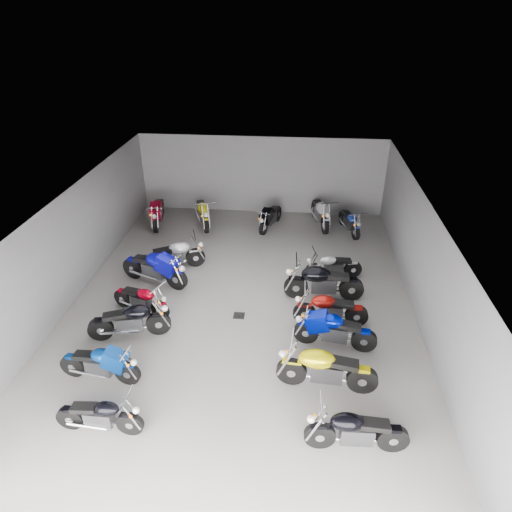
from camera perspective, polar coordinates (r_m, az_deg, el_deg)
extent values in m
plane|color=gray|center=(13.54, -1.87, -6.22)|extent=(14.00, 14.00, 0.00)
cube|color=slate|center=(19.05, 0.69, 10.05)|extent=(10.00, 0.10, 3.20)
cube|color=slate|center=(14.16, -22.49, 0.66)|extent=(0.10, 14.00, 3.20)
cube|color=slate|center=(13.07, 20.32, -1.32)|extent=(0.10, 14.00, 3.20)
cube|color=black|center=(11.96, -2.11, 6.46)|extent=(10.00, 14.00, 0.04)
cube|color=black|center=(13.13, -2.14, -7.45)|extent=(0.32, 0.32, 0.01)
cylinder|color=black|center=(10.27, -15.46, -19.54)|extent=(0.57, 0.13, 0.57)
cylinder|color=black|center=(10.76, -22.19, -18.21)|extent=(0.57, 0.15, 0.57)
cube|color=#2D2D30|center=(10.44, -19.00, -18.56)|extent=(0.58, 0.28, 0.36)
ellipsoid|color=black|center=(10.16, -18.22, -17.67)|extent=(0.61, 0.37, 0.32)
cube|color=black|center=(10.37, -20.71, -17.32)|extent=(0.55, 0.26, 0.16)
cylinder|color=black|center=(11.31, -15.72, -13.92)|extent=(0.62, 0.18, 0.61)
cylinder|color=black|center=(11.92, -21.87, -12.56)|extent=(0.62, 0.20, 0.61)
cube|color=#2D2D30|center=(11.54, -18.96, -12.89)|extent=(0.65, 0.35, 0.38)
ellipsoid|color=navy|center=(11.25, -18.26, -11.93)|extent=(0.68, 0.44, 0.34)
cube|color=black|center=(11.51, -20.53, -11.58)|extent=(0.61, 0.32, 0.17)
cylinder|color=black|center=(12.57, -12.07, -8.25)|extent=(0.67, 0.30, 0.66)
cylinder|color=black|center=(12.78, -18.83, -8.63)|extent=(0.68, 0.32, 0.66)
cube|color=#2D2D30|center=(12.59, -15.54, -8.08)|extent=(0.73, 0.47, 0.41)
ellipsoid|color=black|center=(12.37, -14.69, -6.80)|extent=(0.78, 0.58, 0.37)
cube|color=black|center=(12.48, -17.23, -7.11)|extent=(0.68, 0.44, 0.19)
cylinder|color=black|center=(13.15, -11.90, -6.58)|extent=(0.58, 0.31, 0.58)
cylinder|color=black|center=(13.89, -16.25, -5.07)|extent=(0.59, 0.33, 0.58)
cube|color=#2D2D30|center=(13.46, -14.18, -5.49)|extent=(0.65, 0.46, 0.36)
ellipsoid|color=#A20015|center=(13.19, -13.66, -4.69)|extent=(0.70, 0.55, 0.33)
cube|color=black|center=(13.49, -15.27, -4.27)|extent=(0.60, 0.43, 0.16)
cylinder|color=black|center=(14.30, -9.88, -2.84)|extent=(0.73, 0.37, 0.72)
cylinder|color=black|center=(15.18, -15.05, -1.45)|extent=(0.74, 0.39, 0.72)
cube|color=#2D2D30|center=(14.66, -12.59, -1.75)|extent=(0.80, 0.55, 0.45)
ellipsoid|color=#0B0BA1|center=(14.35, -11.94, -0.73)|extent=(0.87, 0.67, 0.41)
cube|color=black|center=(14.71, -13.86, -0.39)|extent=(0.75, 0.52, 0.20)
cylinder|color=black|center=(15.46, -7.56, -0.17)|extent=(0.66, 0.34, 0.65)
cylinder|color=black|center=(15.42, -13.01, -0.81)|extent=(0.67, 0.36, 0.65)
cube|color=#2D2D30|center=(15.37, -10.31, -0.16)|extent=(0.73, 0.51, 0.41)
ellipsoid|color=silver|center=(15.23, -9.58, 1.01)|extent=(0.79, 0.61, 0.37)
cube|color=black|center=(15.23, -11.63, 0.63)|extent=(0.68, 0.47, 0.19)
cylinder|color=black|center=(9.80, 7.97, -21.33)|extent=(0.64, 0.15, 0.63)
cylinder|color=black|center=(10.04, 16.73, -21.02)|extent=(0.64, 0.17, 0.63)
cube|color=#2D2D30|center=(9.82, 12.48, -20.86)|extent=(0.65, 0.32, 0.40)
ellipsoid|color=black|center=(9.55, 11.32, -19.67)|extent=(0.69, 0.42, 0.36)
cube|color=black|center=(9.67, 14.62, -19.71)|extent=(0.61, 0.30, 0.18)
cylinder|color=black|center=(10.92, 4.45, -14.18)|extent=(0.72, 0.20, 0.71)
cylinder|color=black|center=(10.96, 13.13, -14.83)|extent=(0.72, 0.22, 0.71)
cube|color=#2D2D30|center=(10.83, 8.83, -14.12)|extent=(0.74, 0.38, 0.44)
ellipsoid|color=#C0B307|center=(10.59, 7.63, -12.61)|extent=(0.78, 0.50, 0.40)
cube|color=black|center=(10.64, 10.92, -13.04)|extent=(0.70, 0.36, 0.20)
cylinder|color=black|center=(12.09, 6.26, -9.44)|extent=(0.66, 0.22, 0.65)
cylinder|color=black|center=(12.08, 13.34, -10.22)|extent=(0.67, 0.24, 0.65)
cube|color=#2D2D30|center=(12.00, 9.84, -9.47)|extent=(0.70, 0.39, 0.41)
ellipsoid|color=#000D8F|center=(11.80, 8.87, -8.11)|extent=(0.74, 0.50, 0.37)
cube|color=black|center=(11.82, 11.54, -8.56)|extent=(0.65, 0.36, 0.19)
cylinder|color=black|center=(12.77, 6.06, -7.10)|extent=(0.63, 0.13, 0.63)
cylinder|color=black|center=(12.90, 12.45, -7.31)|extent=(0.63, 0.15, 0.63)
cube|color=#2D2D30|center=(12.76, 9.30, -6.86)|extent=(0.64, 0.30, 0.39)
ellipsoid|color=maroon|center=(12.56, 8.43, -5.66)|extent=(0.67, 0.40, 0.35)
cube|color=black|center=(12.63, 10.83, -5.89)|extent=(0.60, 0.28, 0.18)
cylinder|color=black|center=(13.74, 5.01, -3.89)|extent=(0.73, 0.17, 0.73)
cylinder|color=black|center=(13.90, 11.83, -4.05)|extent=(0.73, 0.20, 0.73)
cube|color=#2D2D30|center=(13.74, 8.48, -3.58)|extent=(0.75, 0.37, 0.45)
ellipsoid|color=black|center=(13.52, 7.53, -2.26)|extent=(0.79, 0.48, 0.41)
cube|color=black|center=(13.61, 10.10, -2.49)|extent=(0.70, 0.34, 0.21)
cylinder|color=black|center=(14.74, 7.22, -1.90)|extent=(0.58, 0.23, 0.57)
cylinder|color=black|center=(15.07, 12.01, -1.61)|extent=(0.58, 0.24, 0.57)
cube|color=#2D2D30|center=(14.85, 9.67, -1.46)|extent=(0.62, 0.38, 0.36)
ellipsoid|color=silver|center=(14.66, 9.02, -0.55)|extent=(0.66, 0.47, 0.32)
cube|color=black|center=(14.80, 10.81, -0.57)|extent=(0.58, 0.35, 0.16)
cylinder|color=black|center=(18.05, -12.39, 3.93)|extent=(0.25, 0.70, 0.69)
cylinder|color=black|center=(19.46, -11.80, 5.89)|extent=(0.27, 0.71, 0.69)
cube|color=#2D2D30|center=(18.71, -12.12, 5.25)|extent=(0.43, 0.74, 0.43)
ellipsoid|color=#AE0A29|center=(18.36, -12.32, 5.93)|extent=(0.54, 0.79, 0.39)
cube|color=black|center=(18.91, -12.08, 6.51)|extent=(0.40, 0.70, 0.20)
cylinder|color=black|center=(17.70, -6.28, 3.94)|extent=(0.36, 0.69, 0.69)
cylinder|color=black|center=(19.11, -6.99, 5.85)|extent=(0.38, 0.70, 0.69)
cube|color=#2D2D30|center=(18.36, -6.67, 5.24)|extent=(0.54, 0.76, 0.43)
ellipsoid|color=yellow|center=(18.01, -6.62, 5.94)|extent=(0.65, 0.83, 0.39)
cube|color=black|center=(18.56, -6.88, 6.50)|extent=(0.50, 0.72, 0.19)
cylinder|color=black|center=(17.46, 0.94, 3.61)|extent=(0.32, 0.62, 0.61)
cylinder|color=black|center=(18.62, 2.65, 5.27)|extent=(0.33, 0.62, 0.61)
cube|color=#2D2D30|center=(18.00, 1.83, 4.74)|extent=(0.47, 0.68, 0.38)
ellipsoid|color=black|center=(17.70, 1.58, 5.38)|extent=(0.57, 0.74, 0.34)
cube|color=black|center=(18.15, 2.22, 5.87)|extent=(0.44, 0.63, 0.17)
cylinder|color=black|center=(17.72, 8.64, 3.84)|extent=(0.29, 0.72, 0.71)
cylinder|color=black|center=(19.13, 7.41, 5.88)|extent=(0.32, 0.72, 0.71)
cube|color=#2D2D30|center=(18.38, 8.03, 5.21)|extent=(0.48, 0.77, 0.44)
ellipsoid|color=#BBBAC2|center=(18.02, 8.29, 5.92)|extent=(0.59, 0.83, 0.40)
cube|color=black|center=(18.57, 7.82, 6.52)|extent=(0.45, 0.72, 0.20)
cylinder|color=black|center=(17.48, 12.34, 2.89)|extent=(0.28, 0.60, 0.59)
cylinder|color=black|center=(18.59, 10.80, 4.69)|extent=(0.30, 0.60, 0.59)
cube|color=#2D2D30|center=(17.99, 11.57, 4.08)|extent=(0.44, 0.65, 0.37)
ellipsoid|color=navy|center=(17.71, 11.91, 4.67)|extent=(0.53, 0.70, 0.33)
cube|color=black|center=(18.14, 11.31, 5.21)|extent=(0.41, 0.61, 0.17)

